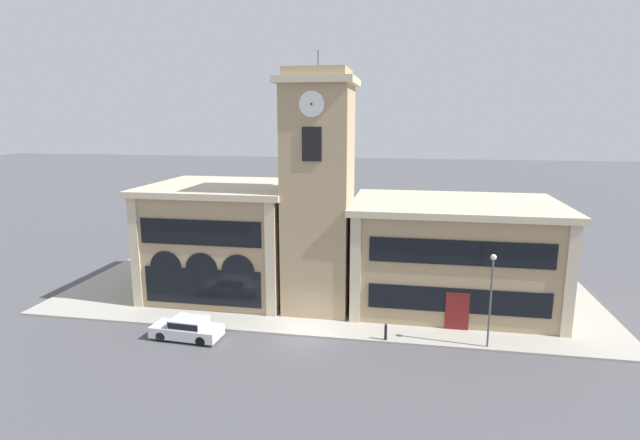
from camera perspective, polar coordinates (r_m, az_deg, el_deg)
The scene contains 8 objects.
ground_plane at distance 32.84m, azimuth -1.81°, elevation -13.26°, with size 300.00×300.00×0.00m, color #4C4C51.
sidewalk_kerb at distance 39.38m, azimuth 0.41°, elevation -8.82°, with size 41.47×14.48×0.15m.
clock_tower at distance 35.12m, azimuth -0.20°, elevation 3.00°, with size 5.26×5.26×18.24m.
town_hall_left_wing at distance 40.50m, azimuth -10.72°, elevation -2.08°, with size 11.53×10.44×8.72m.
town_hall_right_wing at distance 38.16m, azimuth 14.98°, elevation -3.75°, with size 14.86×10.44×7.89m.
parked_car_near at distance 33.45m, azimuth -14.91°, elevation -11.83°, with size 4.53×2.09×1.39m.
street_lamp at distance 31.53m, azimuth 19.00°, elevation -7.24°, with size 0.36×0.36×5.82m.
bollard at distance 32.21m, azimuth 7.52°, elevation -12.57°, with size 0.18×0.18×1.06m.
Camera 1 is at (6.30, -29.15, 13.75)m, focal length 28.00 mm.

